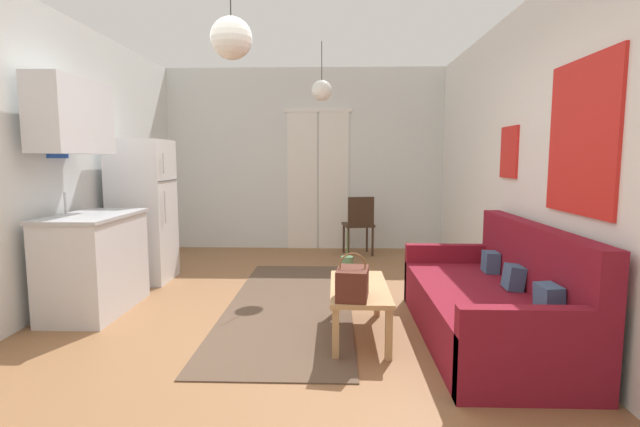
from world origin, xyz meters
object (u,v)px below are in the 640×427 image
couch (495,306)px  handbag (352,283)px  coffee_table (359,293)px  pendant_lamp_far (322,91)px  bamboo_vase (347,266)px  pendant_lamp_near (231,38)px  refrigerator (143,211)px  accent_chair (359,222)px

couch → handbag: couch is taller
coffee_table → pendant_lamp_far: pendant_lamp_far is taller
couch → coffee_table: size_ratio=2.04×
bamboo_vase → pendant_lamp_near: pendant_lamp_near is taller
handbag → refrigerator: 3.09m
pendant_lamp_near → accent_chair: bearing=74.2°
coffee_table → handbag: 0.39m
accent_chair → pendant_lamp_near: (-1.04, -3.66, 1.71)m
bamboo_vase → pendant_lamp_far: bearing=98.9°
coffee_table → bamboo_vase: 0.39m
handbag → accent_chair: size_ratio=0.39×
coffee_table → refrigerator: (-2.41, 1.66, 0.46)m
couch → pendant_lamp_near: pendant_lamp_near is taller
handbag → couch: bearing=13.8°
coffee_table → refrigerator: size_ratio=0.62×
coffee_table → pendant_lamp_far: (-0.36, 2.10, 1.88)m
couch → refrigerator: size_ratio=1.28×
refrigerator → pendant_lamp_near: bearing=-54.6°
bamboo_vase → pendant_lamp_far: size_ratio=0.55×
refrigerator → pendant_lamp_near: size_ratio=2.22×
couch → pendant_lamp_far: size_ratio=2.98×
couch → bamboo_vase: size_ratio=5.42×
accent_chair → handbag: bearing=76.2°
coffee_table → accent_chair: (0.16, 3.16, 0.14)m
pendant_lamp_far → accent_chair: bearing=64.1°
couch → coffee_table: bearing=176.5°
pendant_lamp_far → bamboo_vase: bearing=-81.1°
couch → accent_chair: size_ratio=2.39×
accent_chair → pendant_lamp_near: 4.17m
handbag → accent_chair: (0.22, 3.50, -0.03)m
coffee_table → bamboo_vase: bearing=103.8°
handbag → accent_chair: bearing=86.3°
couch → pendant_lamp_near: (-1.94, -0.43, 1.93)m
coffee_table → pendant_lamp_near: (-0.88, -0.50, 1.85)m
couch → coffee_table: (-1.06, 0.06, 0.08)m
bamboo_vase → pendant_lamp_near: (-0.79, -0.85, 1.72)m
handbag → accent_chair: 3.51m
couch → accent_chair: couch is taller
bamboo_vase → refrigerator: refrigerator is taller
coffee_table → bamboo_vase: (-0.09, 0.36, 0.14)m
refrigerator → handbag: bearing=-40.4°
handbag → refrigerator: refrigerator is taller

